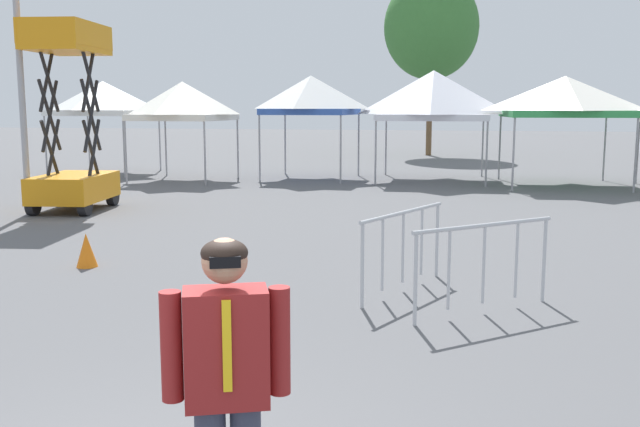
{
  "coord_description": "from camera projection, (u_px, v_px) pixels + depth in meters",
  "views": [
    {
      "loc": [
        1.89,
        -3.39,
        2.42
      ],
      "look_at": [
        0.36,
        3.88,
        1.3
      ],
      "focal_mm": 40.02,
      "sensor_mm": 36.0,
      "label": 1
    }
  ],
  "objects": [
    {
      "name": "person_foreground",
      "position": [
        227.0,
        383.0,
        3.61
      ],
      "size": [
        0.61,
        0.38,
        1.78
      ],
      "color": "#33384C",
      "rests_on": "ground"
    },
    {
      "name": "crowd_barrier_mid_lot",
      "position": [
        403.0,
        235.0,
        9.32
      ],
      "size": [
        0.89,
        1.94,
        1.08
      ],
      "color": "#B7BABF",
      "rests_on": "ground"
    },
    {
      "name": "traffic_cone_lot_center",
      "position": [
        86.0,
        250.0,
        10.81
      ],
      "size": [
        0.32,
        0.32,
        0.52
      ],
      "primitive_type": "cone",
      "color": "orange",
      "rests_on": "ground"
    },
    {
      "name": "canopy_tent_far_left",
      "position": [
        183.0,
        101.0,
        23.13
      ],
      "size": [
        3.0,
        3.0,
        3.21
      ],
      "color": "#9E9EA3",
      "rests_on": "ground"
    },
    {
      "name": "tree_behind_tents_left",
      "position": [
        431.0,
        27.0,
        34.6
      ],
      "size": [
        4.59,
        4.59,
        8.75
      ],
      "color": "brown",
      "rests_on": "ground"
    },
    {
      "name": "canopy_tent_left_of_center",
      "position": [
        565.0,
        97.0,
        21.56
      ],
      "size": [
        3.77,
        3.77,
        3.32
      ],
      "color": "#9E9EA3",
      "rests_on": "ground"
    },
    {
      "name": "scissor_lift",
      "position": [
        72.0,
        156.0,
        16.58
      ],
      "size": [
        1.7,
        2.47,
        4.3
      ],
      "color": "black",
      "rests_on": "ground"
    },
    {
      "name": "canopy_tent_behind_right",
      "position": [
        103.0,
        98.0,
        25.66
      ],
      "size": [
        3.12,
        3.12,
        3.31
      ],
      "color": "#9E9EA3",
      "rests_on": "ground"
    },
    {
      "name": "light_pole_near_lift",
      "position": [
        16.0,
        3.0,
        15.4
      ],
      "size": [
        0.36,
        0.36,
        8.15
      ],
      "color": "#9E9EA3",
      "rests_on": "ground"
    },
    {
      "name": "crowd_barrier_near_person",
      "position": [
        484.0,
        250.0,
        8.32
      ],
      "size": [
        1.6,
        1.43,
        1.08
      ],
      "color": "#B7BABF",
      "rests_on": "ground"
    },
    {
      "name": "canopy_tent_far_right",
      "position": [
        433.0,
        95.0,
        23.09
      ],
      "size": [
        3.59,
        3.59,
        3.57
      ],
      "color": "#9E9EA3",
      "rests_on": "ground"
    },
    {
      "name": "canopy_tent_right_of_center",
      "position": [
        311.0,
        95.0,
        23.76
      ],
      "size": [
        3.0,
        3.0,
        3.43
      ],
      "color": "#9E9EA3",
      "rests_on": "ground"
    }
  ]
}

